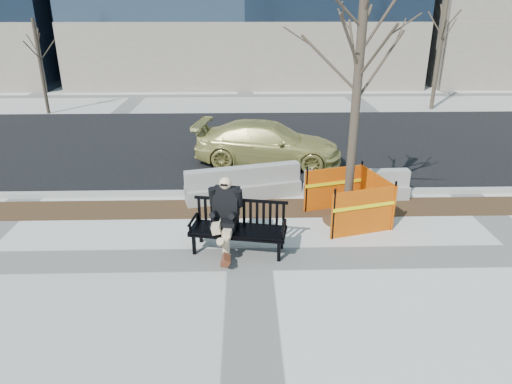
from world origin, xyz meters
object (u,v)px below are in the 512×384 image
(seated_man, at_px, (226,249))
(sedan, at_px, (268,163))
(jersey_barrier_left, at_px, (243,198))
(jersey_barrier_right, at_px, (355,198))
(bench, at_px, (239,251))
(tree_fence, at_px, (346,220))

(seated_man, relative_size, sedan, 0.34)
(jersey_barrier_left, bearing_deg, jersey_barrier_right, -16.83)
(bench, bearing_deg, seated_man, 169.26)
(sedan, height_order, jersey_barrier_left, sedan)
(sedan, bearing_deg, jersey_barrier_left, 175.25)
(jersey_barrier_left, bearing_deg, sedan, 59.45)
(tree_fence, xyz_separation_m, jersey_barrier_left, (-2.57, 1.51, 0.00))
(seated_man, distance_m, jersey_barrier_right, 4.46)
(bench, xyz_separation_m, jersey_barrier_right, (3.23, 2.86, 0.00))
(bench, distance_m, jersey_barrier_right, 4.31)
(jersey_barrier_right, bearing_deg, tree_fence, -113.51)
(seated_man, xyz_separation_m, sedan, (1.23, 5.81, 0.00))
(jersey_barrier_right, bearing_deg, seated_man, -144.20)
(tree_fence, distance_m, sedan, 4.79)
(sedan, xyz_separation_m, jersey_barrier_right, (2.28, -3.06, 0.00))
(bench, bearing_deg, tree_fence, 39.22)
(seated_man, distance_m, sedan, 5.94)
(bench, relative_size, seated_man, 1.27)
(tree_fence, xyz_separation_m, jersey_barrier_right, (0.54, 1.40, 0.00))
(tree_fence, height_order, jersey_barrier_left, tree_fence)
(jersey_barrier_right, bearing_deg, bench, -140.73)
(seated_man, relative_size, jersey_barrier_right, 0.58)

